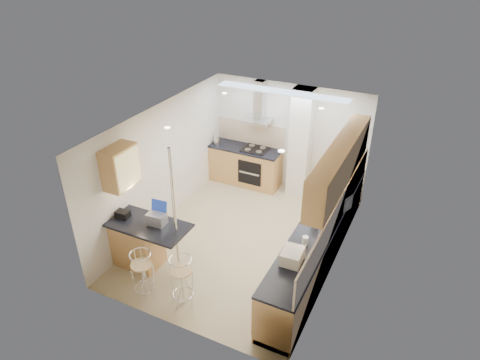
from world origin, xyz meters
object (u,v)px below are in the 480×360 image
at_px(bar_stool_end, 182,282).
at_px(laptop, 157,219).
at_px(bar_stool_near, 143,275).
at_px(bread_bin, 292,256).
at_px(microwave, 335,203).

bearing_deg(bar_stool_end, laptop, 87.46).
height_order(bar_stool_near, bar_stool_end, bar_stool_end).
bearing_deg(bread_bin, laptop, 179.78).
bearing_deg(laptop, bar_stool_near, -80.39).
relative_size(microwave, laptop, 1.81).
xyz_separation_m(bar_stool_end, bread_bin, (1.55, 0.71, 0.56)).
xyz_separation_m(microwave, bar_stool_near, (-2.40, -2.51, -0.62)).
bearing_deg(bar_stool_end, bar_stool_near, 134.33).
relative_size(bar_stool_end, bread_bin, 2.42).
relative_size(microwave, bread_bin, 1.45).
xyz_separation_m(microwave, bread_bin, (-0.20, -1.66, -0.05)).
height_order(laptop, bar_stool_near, laptop).
distance_m(laptop, bar_stool_near, 0.96).
xyz_separation_m(laptop, bread_bin, (2.40, 0.11, -0.02)).
relative_size(microwave, bar_stool_near, 0.62).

